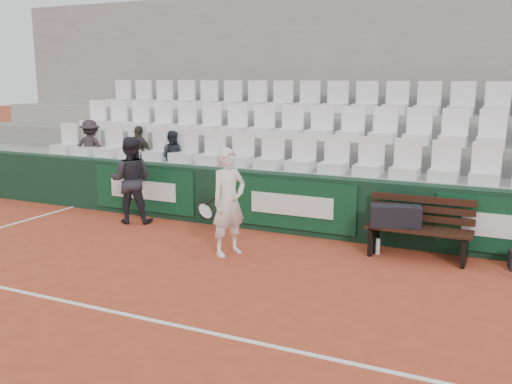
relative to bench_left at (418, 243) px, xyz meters
The scene contains 18 objects.
ground 3.98m from the bench_left, 118.96° to the right, with size 80.00×80.00×0.00m, color #A94026.
court_baseline 3.98m from the bench_left, 118.96° to the right, with size 18.00×0.06×0.01m, color white.
back_barrier 1.94m from the bench_left, 164.38° to the left, with size 18.00×0.34×1.00m.
grandstand_tier_front 2.26m from the bench_left, 149.07° to the left, with size 18.00×0.95×1.00m, color gray.
grandstand_tier_mid 2.89m from the bench_left, 132.45° to the left, with size 18.00×0.95×1.45m, color gray.
grandstand_tier_back 3.68m from the bench_left, 122.21° to the left, with size 18.00×0.95×1.90m, color #999996.
grandstand_rear_wall 4.60m from the bench_left, 117.60° to the left, with size 18.00×0.30×4.40m, color gray.
seat_row_front 2.42m from the bench_left, 153.06° to the left, with size 11.90×0.44×0.63m, color white.
seat_row_mid 3.13m from the bench_left, 134.93° to the left, with size 11.90×0.44×0.63m, color white.
seat_row_back 3.99m from the bench_left, 123.75° to the left, with size 11.90×0.44×0.63m, color silver.
bench_left is the anchor object (origin of this frame).
sports_bag_left 0.51m from the bench_left, behind, with size 0.72×0.31×0.31m, color black.
water_bottle_near 0.58m from the bench_left, behind, with size 0.07×0.07×0.24m, color silver.
tennis_player 2.83m from the bench_left, 158.47° to the right, with size 0.79×0.69×1.60m.
ball_kid 5.09m from the bench_left, behind, with size 0.76×0.59×1.56m, color black.
spectator_a 7.15m from the bench_left, behind, with size 0.76×0.44×1.18m, color #282025.
spectator_b 5.93m from the bench_left, 169.77° to the left, with size 0.64×0.27×1.10m, color #322E28.
spectator_c 5.18m from the bench_left, 168.20° to the left, with size 0.50×0.39×1.03m, color #1E242D.
Camera 1 is at (3.21, -4.76, 2.61)m, focal length 40.00 mm.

